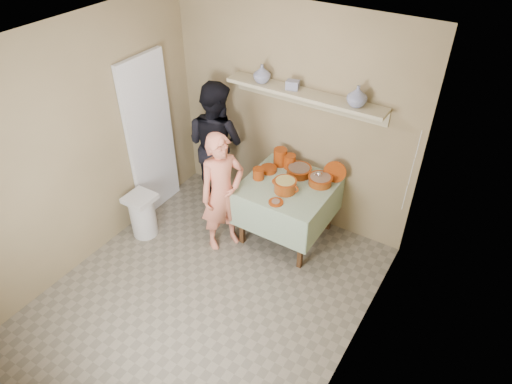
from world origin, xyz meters
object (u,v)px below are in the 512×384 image
Objects in this scene: serving_table at (288,193)px; trash_bin at (143,215)px; cazuela_rice at (285,185)px; person_helper at (216,143)px; person_cook at (222,193)px.

serving_table is 1.75m from trash_bin.
trash_bin is at bearing -153.87° from cazuela_rice.
serving_table is 1.74× the size of trash_bin.
person_helper is at bearing 73.34° from trash_bin.
person_cook is 4.40× the size of cazuela_rice.
person_cook is 0.70m from cazuela_rice.
serving_table is at bearing 30.59° from trash_bin.
person_helper is 1.69× the size of serving_table.
serving_table is 2.95× the size of cazuela_rice.
cazuela_rice is at bearing -30.36° from person_cook.
serving_table is (0.56, 0.49, -0.08)m from person_cook.
person_helper is at bearing 68.80° from person_cook.
cazuela_rice is (1.18, -0.34, 0.03)m from person_helper.
person_cook reaches higher than cazuela_rice.
serving_table is at bearing 174.25° from person_helper.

